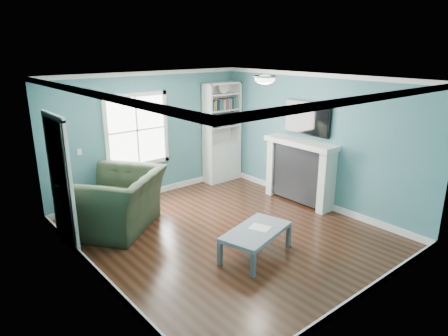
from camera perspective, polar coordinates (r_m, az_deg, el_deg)
floor at (r=6.92m, az=0.52°, el=-9.39°), size 5.00×5.00×0.00m
room_walls at (r=6.37m, az=0.56°, el=3.44°), size 5.00×5.00×5.00m
trim at (r=6.46m, az=0.55°, el=0.47°), size 4.50×5.00×2.60m
window at (r=8.27m, az=-12.33°, el=5.28°), size 1.40×0.06×1.50m
bookshelf at (r=9.35m, az=-0.30°, el=3.71°), size 0.90×0.35×2.31m
fireplace at (r=8.20m, az=10.77°, el=-0.60°), size 0.44×1.58×1.30m
tv at (r=8.04m, az=11.75°, el=6.99°), size 0.06×1.10×0.65m
door at (r=6.69m, az=-22.36°, el=-1.76°), size 0.12×0.98×2.17m
ceiling_fixture at (r=6.90m, az=5.88°, el=12.54°), size 0.38×0.38×0.15m
light_switch at (r=7.86m, az=-19.96°, el=2.17°), size 0.08×0.01×0.12m
recliner at (r=7.13m, az=-15.18°, el=-3.29°), size 1.84×1.75×1.35m
coffee_table at (r=6.14m, az=4.60°, el=-9.25°), size 1.28×0.91×0.42m
paper_sheet at (r=6.19m, az=5.17°, el=-8.48°), size 0.34×0.37×0.00m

